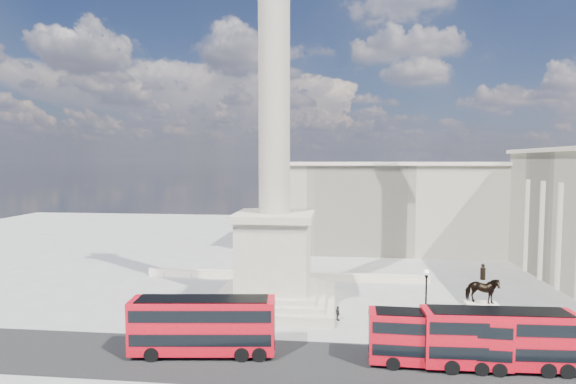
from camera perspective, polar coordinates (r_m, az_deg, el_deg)
The scene contains 12 objects.
ground at distance 49.57m, azimuth -2.54°, elevation -15.82°, with size 180.00×180.00×0.00m, color #989690.
asphalt_road at distance 39.86m, azimuth 2.76°, elevation -20.92°, with size 120.00×9.00×0.01m, color black.
nelsons_column at distance 51.74m, azimuth -1.74°, elevation -0.31°, with size 14.00×14.00×49.85m.
balustrade_wall at distance 64.58m, azimuth -0.36°, elevation -10.59°, with size 40.00×0.60×1.10m, color beige.
building_northeast at distance 87.48m, azimuth 14.61°, elevation -1.71°, with size 51.00×17.00×16.60m.
red_bus_a at distance 40.95m, azimuth -10.63°, elevation -16.31°, with size 12.59×4.11×5.01m.
red_bus_b at distance 40.29m, azimuth 18.61°, elevation -17.21°, with size 11.16×2.92×4.50m.
red_bus_c at distance 41.52m, azimuth 25.22°, elevation -16.47°, with size 12.02×3.19×4.84m.
victorian_lamp at distance 46.22m, azimuth 17.12°, elevation -12.56°, with size 0.55×0.55×6.39m.
equestrian_statue at distance 45.56m, azimuth 23.36°, elevation -14.49°, with size 3.59×2.70×7.59m.
pedestrian_walking at distance 48.92m, azimuth 23.82°, elevation -15.48°, with size 0.56×0.37×1.53m, color #2A2424.
pedestrian_crossing at distance 49.16m, azimuth 6.34°, elevation -15.06°, with size 0.90×0.38×1.54m, color #2A2424.
Camera 1 is at (7.08, -46.11, 16.76)m, focal length 28.00 mm.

